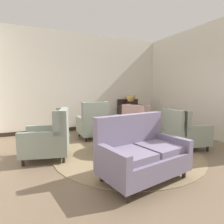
{
  "coord_description": "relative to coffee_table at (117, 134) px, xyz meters",
  "views": [
    {
      "loc": [
        -2.07,
        -3.3,
        1.44
      ],
      "look_at": [
        -0.29,
        0.53,
        0.94
      ],
      "focal_mm": 30.24,
      "sensor_mm": 36.0,
      "label": 1
    }
  ],
  "objects": [
    {
      "name": "side_table",
      "position": [
        1.29,
        0.94,
        -0.03
      ],
      "size": [
        0.45,
        0.45,
        0.66
      ],
      "color": "black",
      "rests_on": "ground"
    },
    {
      "name": "gramophone",
      "position": [
        1.84,
        2.38,
        0.69
      ],
      "size": [
        0.51,
        0.57,
        0.54
      ],
      "color": "black",
      "rests_on": "sideboard"
    },
    {
      "name": "sideboard",
      "position": [
        1.79,
        2.48,
        0.07
      ],
      "size": [
        0.91,
        0.39,
        1.07
      ],
      "color": "black",
      "rests_on": "ground"
    },
    {
      "name": "area_rug",
      "position": [
        0.17,
        -0.21,
        -0.42
      ],
      "size": [
        3.27,
        3.27,
        0.01
      ],
      "primitive_type": "cylinder",
      "color": "#847051",
      "rests_on": "ground"
    },
    {
      "name": "ground",
      "position": [
        0.17,
        -0.51,
        -0.42
      ],
      "size": [
        9.18,
        9.18,
        0.0
      ],
      "primitive_type": "plane",
      "color": "brown"
    },
    {
      "name": "wall_right",
      "position": [
        3.05,
        0.48,
        1.26
      ],
      "size": [
        0.08,
        4.59,
        3.36
      ],
      "primitive_type": "cube",
      "color": "silver",
      "rests_on": "ground"
    },
    {
      "name": "baseboard_back",
      "position": [
        0.17,
        2.72,
        -0.36
      ],
      "size": [
        5.76,
        0.03,
        0.12
      ],
      "primitive_type": "cube",
      "color": "black",
      "rests_on": "ground"
    },
    {
      "name": "armchair_near_window",
      "position": [
        1.05,
        0.62,
        0.0
      ],
      "size": [
        1.1,
        1.03,
        1.03
      ],
      "rotation": [
        0.0,
        0.0,
        1.88
      ],
      "color": "tan",
      "rests_on": "ground"
    },
    {
      "name": "coffee_table",
      "position": [
        0.0,
        0.0,
        0.0
      ],
      "size": [
        0.92,
        0.92,
        0.51
      ],
      "color": "black",
      "rests_on": "ground"
    },
    {
      "name": "armchair_near_sideboard",
      "position": [
        1.56,
        -0.45,
        -0.01
      ],
      "size": [
        1.0,
        0.99,
        0.97
      ],
      "rotation": [
        0.0,
        0.0,
        7.69
      ],
      "color": "gray",
      "rests_on": "ground"
    },
    {
      "name": "wall_back",
      "position": [
        0.17,
        2.77,
        1.26
      ],
      "size": [
        5.92,
        0.08,
        3.36
      ],
      "primitive_type": "cube",
      "color": "silver",
      "rests_on": "ground"
    },
    {
      "name": "porcelain_vase",
      "position": [
        -0.03,
        -0.05,
        0.25
      ],
      "size": [
        0.17,
        0.17,
        0.37
      ],
      "color": "#4C7A66",
      "rests_on": "coffee_table"
    },
    {
      "name": "armchair_back_corner",
      "position": [
        -0.12,
        1.34,
        0.03
      ],
      "size": [
        0.77,
        0.9,
        1.1
      ],
      "rotation": [
        0.0,
        0.0,
        3.13
      ],
      "color": "gray",
      "rests_on": "ground"
    },
    {
      "name": "armchair_foreground_right",
      "position": [
        -1.45,
        0.2,
        0.01
      ],
      "size": [
        1.08,
        0.99,
        1.05
      ],
      "rotation": [
        0.0,
        0.0,
        4.45
      ],
      "color": "gray",
      "rests_on": "ground"
    },
    {
      "name": "settee",
      "position": [
        -0.24,
        -1.35,
        -0.0
      ],
      "size": [
        1.5,
        1.03,
        1.03
      ],
      "rotation": [
        0.0,
        0.0,
        0.17
      ],
      "color": "slate",
      "rests_on": "ground"
    }
  ]
}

